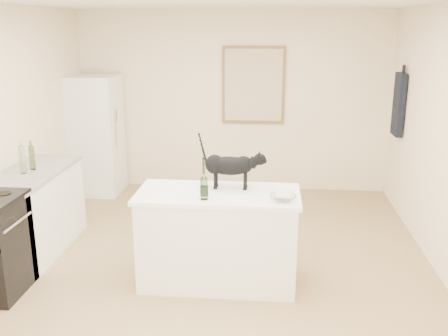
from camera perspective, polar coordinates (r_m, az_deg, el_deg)
floor at (r=5.17m, az=-1.53°, el=-11.52°), size 5.50×5.50×0.00m
wall_back at (r=7.41m, az=0.98°, el=7.47°), size 4.50×0.00×4.50m
wall_front at (r=2.18m, az=-10.79°, el=-14.01°), size 4.50×0.00×4.50m
island_base at (r=4.80m, az=-0.66°, el=-8.10°), size 1.44×0.67×0.86m
island_top at (r=4.63m, az=-0.68°, el=-3.01°), size 1.50×0.70×0.04m
left_cabinets at (r=5.81m, az=-20.71°, el=-4.81°), size 0.60×1.40×0.86m
left_countertop at (r=5.68m, az=-21.15°, el=-0.55°), size 0.62×1.44×0.04m
fridge at (r=7.51m, az=-14.31°, el=3.60°), size 0.68×0.68×1.70m
artwork_frame at (r=7.33m, az=3.34°, el=9.32°), size 0.90×0.03×1.10m
artwork_canvas at (r=7.31m, az=3.34°, el=9.31°), size 0.82×0.00×1.02m
hanging_garment at (r=6.88m, az=19.15°, el=6.79°), size 0.08×0.34×0.80m
black_cat at (r=4.69m, az=0.63°, el=-0.01°), size 0.56×0.18×0.39m
wine_bottle at (r=4.40m, az=-2.27°, el=-1.50°), size 0.08×0.08×0.33m
glass_bowl at (r=4.43m, az=6.67°, el=-3.35°), size 0.23×0.23×0.06m
fridge_paper at (r=7.33m, az=-11.96°, el=5.88°), size 0.04×0.14×0.18m
counter_bottle_cluster at (r=5.64m, az=-21.37°, el=0.97°), size 0.09×0.21×0.29m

